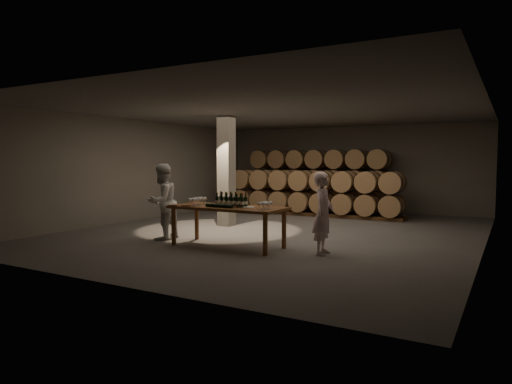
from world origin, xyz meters
The scene contains 15 objects.
room centered at (-1.80, 0.20, 1.60)m, with size 12.00×12.00×12.00m.
tasting_table centered at (0.00, -2.50, 0.80)m, with size 2.60×1.10×0.90m.
barrel_stack_back centered at (-0.96, 5.20, 1.20)m, with size 5.48×0.95×2.31m.
barrel_stack_front centered at (-0.57, 3.80, 0.83)m, with size 6.26×0.95×1.57m.
bottle_cluster centered at (0.11, -2.53, 1.02)m, with size 0.73×0.23×0.32m.
lying_bottles centered at (-0.01, -2.81, 0.94)m, with size 0.76×0.08×0.08m.
glass_cluster_left centered at (-0.80, -2.55, 1.02)m, with size 0.19×0.52×0.17m.
glass_cluster_right centered at (0.99, -2.58, 1.01)m, with size 0.19×0.41×0.16m.
plate centered at (0.52, -2.51, 0.91)m, with size 0.31×0.31×0.02m, color white.
notebook_near centered at (-0.80, -2.90, 0.92)m, with size 0.22×0.18×0.03m, color brown.
notebook_corner centered at (-1.15, -2.93, 0.91)m, with size 0.20×0.25×0.02m, color brown.
pen centered at (-0.68, -2.89, 0.91)m, with size 0.01×0.01×0.15m, color black.
stool centered at (-1.87, -2.32, 0.45)m, with size 0.33×0.33×0.55m.
person_man centered at (2.14, -2.24, 0.84)m, with size 0.61×0.40×1.68m, color silver.
person_woman centered at (-1.90, -2.49, 0.92)m, with size 0.89×0.69×1.83m, color silver.
Camera 1 is at (5.50, -10.93, 1.92)m, focal length 32.00 mm.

